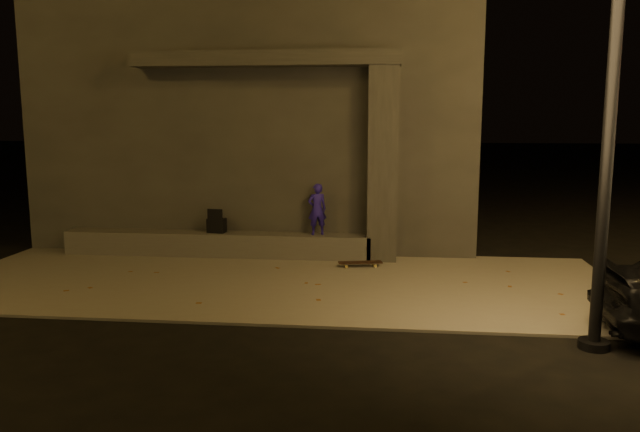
# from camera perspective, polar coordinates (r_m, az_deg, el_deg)

# --- Properties ---
(ground) EXTENTS (120.00, 120.00, 0.00)m
(ground) POSITION_cam_1_polar(r_m,az_deg,el_deg) (8.54, -6.33, -9.55)
(ground) COLOR black
(ground) RESTS_ON ground
(sidewalk) EXTENTS (11.00, 4.40, 0.04)m
(sidewalk) POSITION_cam_1_polar(r_m,az_deg,el_deg) (10.41, -3.93, -5.98)
(sidewalk) COLOR slate
(sidewalk) RESTS_ON ground
(building) EXTENTS (9.00, 5.10, 5.22)m
(building) POSITION_cam_1_polar(r_m,az_deg,el_deg) (14.66, -4.80, 8.59)
(building) COLOR #363331
(building) RESTS_ON ground
(ledge) EXTENTS (6.00, 0.55, 0.45)m
(ledge) POSITION_cam_1_polar(r_m,az_deg,el_deg) (12.35, -9.38, -2.53)
(ledge) COLOR #54514C
(ledge) RESTS_ON sidewalk
(column) EXTENTS (0.55, 0.55, 3.60)m
(column) POSITION_cam_1_polar(r_m,az_deg,el_deg) (11.68, 5.78, 4.70)
(column) COLOR #363331
(column) RESTS_ON sidewalk
(canopy) EXTENTS (5.00, 0.70, 0.28)m
(canopy) POSITION_cam_1_polar(r_m,az_deg,el_deg) (11.96, -5.00, 14.11)
(canopy) COLOR #363331
(canopy) RESTS_ON column
(skateboarder) EXTENTS (0.42, 0.34, 0.98)m
(skateboarder) POSITION_cam_1_polar(r_m,az_deg,el_deg) (11.85, -0.26, 0.63)
(skateboarder) COLOR #241798
(skateboarder) RESTS_ON ledge
(backpack) EXTENTS (0.36, 0.26, 0.48)m
(backpack) POSITION_cam_1_polar(r_m,az_deg,el_deg) (12.28, -9.43, -0.75)
(backpack) COLOR black
(backpack) RESTS_ON ledge
(skateboard) EXTENTS (0.81, 0.36, 0.09)m
(skateboard) POSITION_cam_1_polar(r_m,az_deg,el_deg) (11.31, 3.70, -4.29)
(skateboard) COLOR black
(skateboard) RESTS_ON sidewalk
(street_lamp_0) EXTENTS (0.36, 0.36, 6.73)m
(street_lamp_0) POSITION_cam_1_polar(r_m,az_deg,el_deg) (7.84, 25.57, 16.42)
(street_lamp_0) COLOR black
(street_lamp_0) RESTS_ON ground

